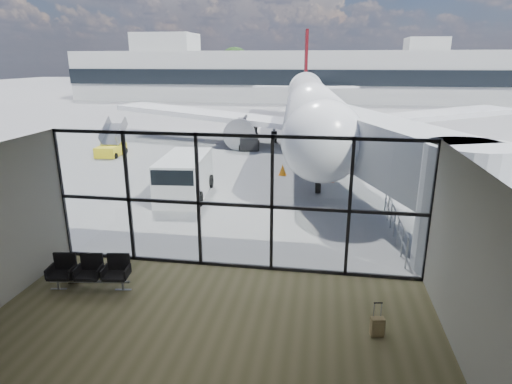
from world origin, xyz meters
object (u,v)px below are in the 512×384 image
(seating_row, at_px, (91,270))
(belt_loader, at_px, (250,141))
(airliner, at_px, (310,105))
(suitcase, at_px, (377,327))
(service_van, at_px, (184,177))
(mobile_stairs, at_px, (111,149))
(backpack, at_px, (74,275))

(seating_row, distance_m, belt_loader, 22.03)
(airliner, bearing_deg, seating_row, -106.24)
(suitcase, distance_m, belt_loader, 24.23)
(suitcase, bearing_deg, service_van, 118.79)
(seating_row, xyz_separation_m, suitcase, (8.30, -1.10, -0.32))
(suitcase, height_order, mobile_stairs, mobile_stairs)
(airliner, distance_m, belt_loader, 6.28)
(backpack, bearing_deg, belt_loader, 68.63)
(seating_row, bearing_deg, backpack, 156.01)
(airliner, xyz_separation_m, mobile_stairs, (-13.87, -7.95, -2.54))
(backpack, distance_m, belt_loader, 21.87)
(suitcase, height_order, service_van, service_van)
(seating_row, bearing_deg, airliner, 70.23)
(seating_row, xyz_separation_m, airliner, (5.48, 25.69, 2.45))
(backpack, distance_m, mobile_stairs, 19.12)
(belt_loader, bearing_deg, airliner, 31.42)
(suitcase, bearing_deg, seating_row, 162.06)
(seating_row, relative_size, airliner, 0.06)
(backpack, distance_m, suitcase, 9.12)
(suitcase, relative_size, service_van, 0.18)
(suitcase, bearing_deg, backpack, 161.33)
(backpack, height_order, airliner, airliner)
(backpack, relative_size, mobile_stairs, 0.16)
(backpack, height_order, service_van, service_van)
(airliner, bearing_deg, backpack, -107.90)
(backpack, bearing_deg, mobile_stairs, 96.82)
(backpack, distance_m, service_van, 9.02)
(seating_row, bearing_deg, service_van, 82.73)
(service_van, height_order, mobile_stairs, mobile_stairs)
(mobile_stairs, bearing_deg, service_van, -49.02)
(backpack, xyz_separation_m, mobile_stairs, (-7.66, 17.52, 0.27))
(backpack, xyz_separation_m, service_van, (0.66, 8.96, 0.81))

